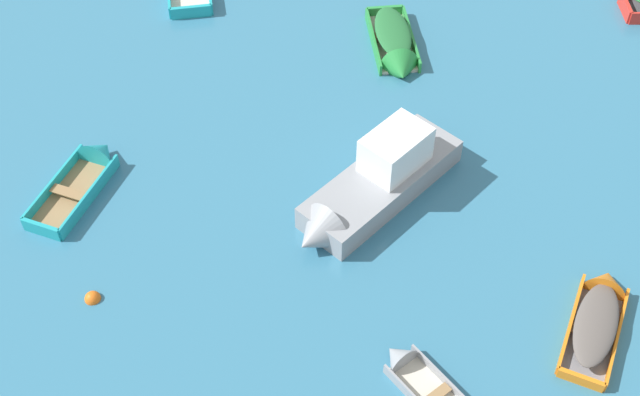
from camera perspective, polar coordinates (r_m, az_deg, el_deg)
The scene contains 6 objects.
rowboat_green_far_right at distance 28.82m, azimuth 5.18°, elevation 10.12°, with size 1.71×3.87×1.27m.
rowboat_orange_back_row_right at distance 22.62m, azimuth 18.49°, elevation -7.24°, with size 2.50×3.67×1.10m.
motor_launch_grey_far_left at distance 23.70m, azimuth 3.62°, elevation 0.89°, with size 5.32×5.36×2.26m.
rowboat_turquoise_far_back at distance 25.58m, azimuth -15.50°, elevation 1.84°, with size 2.45×3.78×1.16m.
rowboat_grey_cluster_inner at distance 20.75m, azimuth 6.31°, elevation -11.77°, with size 2.38×2.75×0.86m.
mooring_buoy_outer_edge at distance 22.77m, azimuth -15.22°, elevation -6.65°, with size 0.43×0.43×0.43m, color orange.
Camera 1 is at (-0.28, 4.82, 18.04)m, focal length 46.95 mm.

